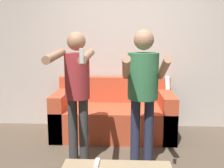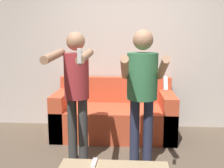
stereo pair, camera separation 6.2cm
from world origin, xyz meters
name	(u,v)px [view 1 (the left image)]	position (x,y,z in m)	size (l,w,h in m)	color
wall_back	(128,46)	(0.00, 1.72, 1.35)	(6.40, 0.06, 2.70)	beige
couch	(114,116)	(-0.21, 1.25, 0.30)	(1.79, 0.87, 0.86)	#C64C2D
person_standing_left	(77,85)	(-0.58, 0.22, 0.97)	(0.40, 0.79, 1.56)	#383838
person_standing_right	(143,83)	(0.16, 0.23, 0.99)	(0.46, 0.70, 1.58)	#282D47
remote_far	(97,163)	(-0.27, -0.57, 0.43)	(0.04, 0.15, 0.02)	white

